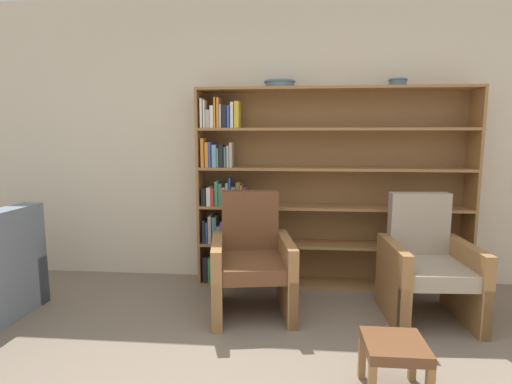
{
  "coord_description": "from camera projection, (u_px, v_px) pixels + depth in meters",
  "views": [
    {
      "loc": [
        -0.06,
        -1.4,
        1.44
      ],
      "look_at": [
        -0.36,
        2.02,
        0.95
      ],
      "focal_mm": 28.0,
      "sensor_mm": 36.0,
      "label": 1
    }
  ],
  "objects": [
    {
      "name": "footstool",
      "position": [
        394.0,
        352.0,
        2.2
      ],
      "size": [
        0.33,
        0.33,
        0.32
      ],
      "color": "olive",
      "rests_on": "ground"
    },
    {
      "name": "bowl_sage",
      "position": [
        280.0,
        84.0,
        3.65
      ],
      "size": [
        0.29,
        0.29,
        0.07
      ],
      "color": "slate",
      "rests_on": "bookshelf"
    },
    {
      "name": "armchair_cushioned",
      "position": [
        426.0,
        266.0,
        3.15
      ],
      "size": [
        0.67,
        0.71,
        0.97
      ],
      "rotation": [
        0.0,
        0.0,
        3.19
      ],
      "color": "olive",
      "rests_on": "ground"
    },
    {
      "name": "bowl_copper",
      "position": [
        398.0,
        82.0,
        3.56
      ],
      "size": [
        0.17,
        0.17,
        0.07
      ],
      "color": "slate",
      "rests_on": "bookshelf"
    },
    {
      "name": "armchair_leather",
      "position": [
        252.0,
        262.0,
        3.27
      ],
      "size": [
        0.74,
        0.77,
        0.97
      ],
      "rotation": [
        0.0,
        0.0,
        3.3
      ],
      "color": "olive",
      "rests_on": "ground"
    },
    {
      "name": "bookshelf",
      "position": [
        309.0,
        189.0,
        3.79
      ],
      "size": [
        2.54,
        0.3,
        1.87
      ],
      "color": "olive",
      "rests_on": "ground"
    },
    {
      "name": "wall_back",
      "position": [
        297.0,
        142.0,
        3.9
      ],
      "size": [
        12.0,
        0.06,
        2.75
      ],
      "color": "beige",
      "rests_on": "ground"
    }
  ]
}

